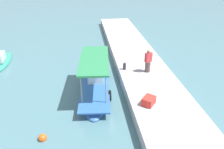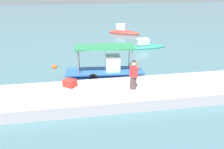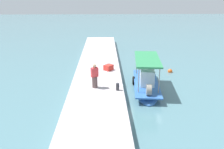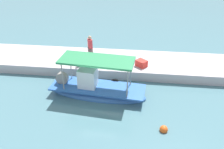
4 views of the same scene
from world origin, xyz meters
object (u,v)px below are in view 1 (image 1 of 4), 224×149
at_px(main_fishing_boat, 96,86).
at_px(cargo_crate, 149,101).
at_px(mooring_bollard, 125,66).
at_px(marker_buoy, 43,138).
at_px(fisherman_near_bollard, 148,62).
at_px(moored_boat_near, 1,61).

relative_size(main_fishing_boat, cargo_crate, 8.60).
xyz_separation_m(mooring_bollard, cargo_crate, (-4.58, -0.57, -0.02)).
bearing_deg(mooring_bollard, marker_buoy, 137.65).
bearing_deg(main_fishing_boat, fisherman_near_bollard, -74.00).
relative_size(cargo_crate, marker_buoy, 1.70).
bearing_deg(moored_boat_near, mooring_bollard, -111.04).
height_order(cargo_crate, marker_buoy, cargo_crate).
distance_m(fisherman_near_bollard, cargo_crate, 4.18).
xyz_separation_m(main_fishing_boat, fisherman_near_bollard, (1.15, -3.99, 1.10)).
relative_size(main_fishing_boat, fisherman_near_bollard, 3.61).
bearing_deg(mooring_bollard, moored_boat_near, 68.96).
distance_m(main_fishing_boat, fisherman_near_bollard, 4.30).
bearing_deg(fisherman_near_bollard, main_fishing_boat, 106.00).
height_order(main_fishing_boat, mooring_bollard, main_fishing_boat).
distance_m(main_fishing_boat, mooring_bollard, 2.97).
bearing_deg(marker_buoy, fisherman_near_bollard, -52.91).
bearing_deg(marker_buoy, main_fishing_boat, -35.89).
distance_m(marker_buoy, moored_boat_near, 11.12).
bearing_deg(marker_buoy, moored_boat_near, 27.30).
height_order(marker_buoy, moored_boat_near, moored_boat_near).
xyz_separation_m(cargo_crate, moored_boat_near, (8.60, 11.02, -0.76)).
bearing_deg(cargo_crate, marker_buoy, 102.22).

